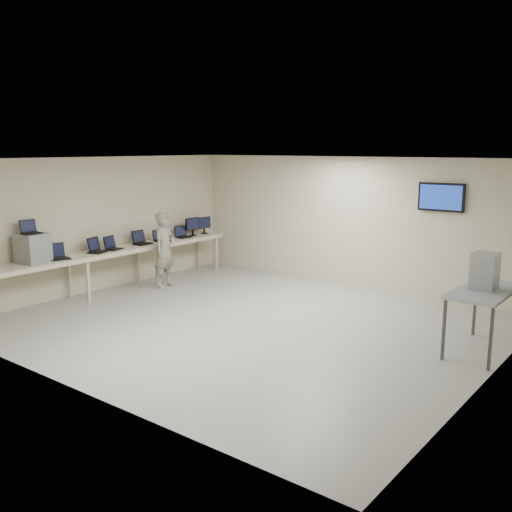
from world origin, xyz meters
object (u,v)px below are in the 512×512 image
Objects in this scene: equipment_box at (33,248)px; soldier at (165,250)px; side_table at (484,294)px; workbench at (115,253)px.

soldier is (0.61, 2.70, -0.35)m from equipment_box.
equipment_box is 7.79m from side_table.
workbench is at bearing 139.47° from soldier.
soldier reaches higher than workbench.
side_table is (7.25, 2.83, -0.29)m from equipment_box.
workbench is 3.77× the size of side_table.
equipment_box is 0.34× the size of side_table.
equipment_box is 0.33× the size of soldier.
soldier reaches higher than equipment_box.
soldier is 1.03× the size of side_table.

